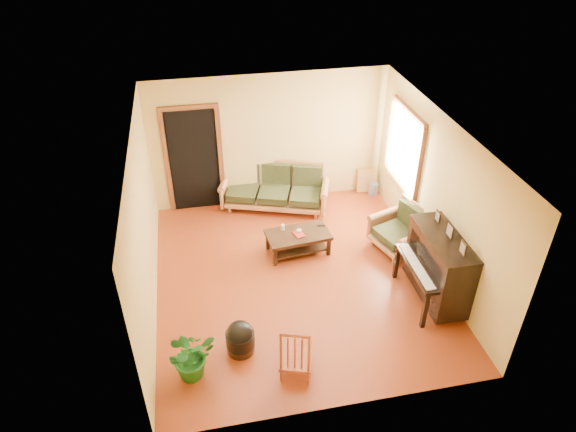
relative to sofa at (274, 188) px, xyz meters
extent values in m
plane|color=maroon|center=(-0.02, -2.17, -0.44)|extent=(5.00, 5.00, 0.00)
cube|color=black|center=(-1.47, 0.31, 0.59)|extent=(1.08, 0.16, 2.05)
cube|color=white|center=(2.19, -0.87, 1.06)|extent=(0.12, 1.36, 1.46)
cube|color=#A6693C|center=(0.00, 0.00, 0.00)|extent=(2.20, 1.47, 0.87)
cube|color=black|center=(0.15, -1.50, -0.24)|extent=(1.13, 0.70, 0.39)
cube|color=#A6693C|center=(1.85, -1.76, -0.01)|extent=(1.05, 1.08, 0.86)
cube|color=black|center=(1.99, -3.04, 0.14)|extent=(0.79, 1.32, 1.16)
cylinder|color=black|center=(-1.11, -3.52, -0.25)|extent=(0.47, 0.47, 0.38)
cube|color=maroon|center=(-0.43, -4.02, 0.01)|extent=(0.53, 0.56, 0.88)
cube|color=#B88F3D|center=(1.97, 0.20, -0.17)|extent=(0.41, 0.16, 0.54)
cylinder|color=#314493|center=(2.08, 0.09, -0.31)|extent=(0.25, 0.25, 0.24)
imported|color=#19591B|center=(-1.77, -3.79, -0.08)|extent=(0.80, 0.76, 0.71)
imported|color=#A21D15|center=(0.08, -1.55, -0.03)|extent=(0.21, 0.24, 0.02)
cylinder|color=white|center=(-0.09, -1.35, 0.01)|extent=(0.07, 0.07, 0.11)
cylinder|color=silver|center=(0.17, -1.48, -0.02)|extent=(0.10, 0.10, 0.06)
cube|color=black|center=(0.59, -1.35, -0.04)|extent=(0.14, 0.06, 0.01)
camera|label=1|loc=(-1.43, -8.44, 5.12)|focal=32.00mm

